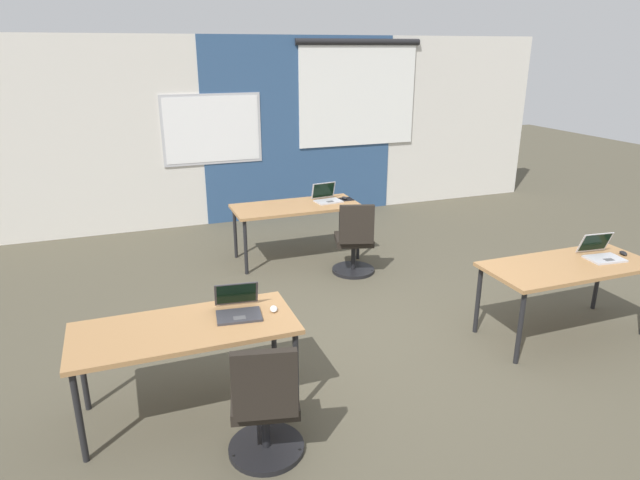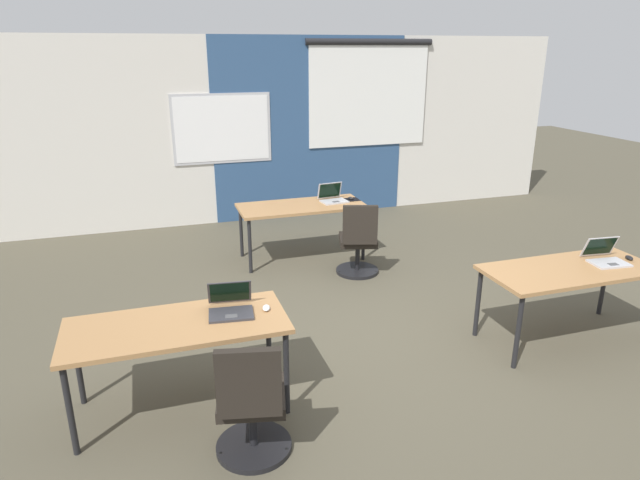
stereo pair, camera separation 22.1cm
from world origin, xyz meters
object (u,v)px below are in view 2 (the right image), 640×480
Objects in this scene: desk_near_left at (177,331)px; mouse_far_right at (351,198)px; desk_near_right at (570,274)px; laptop_near_right_end at (606,257)px; laptop_near_left_inner at (231,306)px; chair_far_right at (358,245)px; mouse_near_left_inner at (266,308)px; desk_far_center at (302,209)px; mouse_near_right_end at (629,258)px; laptop_far_right at (333,197)px; chair_near_left_inner at (252,409)px.

mouse_far_right is (2.44, 2.85, 0.08)m from desk_near_left.
desk_near_right is 4.44× the size of laptop_near_right_end.
laptop_near_right_end is at bearing 3.41° from desk_near_right.
laptop_near_left_inner is 0.40× the size of chair_far_right.
mouse_near_left_inner is at bearing 179.65° from desk_near_right.
mouse_near_right_end reaches higher than desk_far_center.
mouse_near_right_end is at bearing 0.67° from desk_near_right.
laptop_far_right reaches higher than desk_near_left.
desk_near_right is 0.68m from mouse_near_right_end.
laptop_near_right_end is 0.27m from mouse_near_right_end.
chair_far_right is at bearing -56.93° from desk_far_center.
laptop_near_left_inner is (-3.09, 0.06, 0.11)m from desk_near_right.
laptop_near_left_inner is 3.44m from mouse_far_right.
laptop_far_right is (-1.31, 2.85, 0.11)m from desk_near_right.
mouse_far_right is (1.77, 2.83, 0.00)m from mouse_near_left_inner.
laptop_near_left_inner is 1.02× the size of laptop_far_right.
laptop_near_right_end is at bearing -52.15° from desk_far_center.
mouse_near_left_inner reaches higher than desk_far_center.
mouse_near_right_end is 3.33m from mouse_far_right.
chair_far_right is (-0.20, -0.80, -0.36)m from mouse_far_right.
desk_near_right is at bearing -71.74° from laptop_far_right.
mouse_far_right reaches higher than desk_near_left.
mouse_near_left_inner is at bearing -3.12° from laptop_near_left_inner.
desk_far_center is 4.35× the size of laptop_near_left_inner.
desk_far_center is 2.99m from mouse_near_left_inner.
laptop_near_left_inner is 0.27m from mouse_near_left_inner.
laptop_near_left_inner is 3.33× the size of mouse_near_left_inner.
desk_near_left is at bearing -122.01° from desk_far_center.
laptop_far_right is 0.39× the size of chair_far_right.
laptop_near_right_end reaches higher than desk_far_center.
mouse_near_left_inner is 0.31× the size of laptop_near_right_end.
chair_far_right is at bearing 54.42° from laptop_near_left_inner.
mouse_near_left_inner reaches higher than desk_near_left.
laptop_near_right_end is (3.91, 0.02, 0.11)m from desk_near_left.
chair_far_right is at bearing 52.34° from mouse_near_left_inner.
desk_near_right is 1.00× the size of desk_far_center.
laptop_near_right_end is at bearing -62.50° from mouse_far_right.
laptop_near_right_end is (3.50, -0.04, 0.00)m from laptop_near_left_inner.
chair_near_left_inner reaches higher than mouse_near_right_end.
mouse_near_left_inner is 2.59m from chair_far_right.
mouse_far_right is (-1.74, 2.84, 0.00)m from mouse_near_right_end.
laptop_near_left_inner is 3.77m from mouse_near_right_end.
desk_near_right is 15.33× the size of mouse_far_right.
laptop_far_right is (1.78, 2.79, 0.00)m from laptop_near_left_inner.
chair_near_left_inner and chair_far_right have the same top height.
chair_near_left_inner is 3.30m from chair_far_right.
mouse_near_left_inner is 0.98× the size of mouse_near_right_end.
desk_near_left is at bearing -173.81° from laptop_near_right_end.
laptop_near_left_inner is at bearing 179.14° from mouse_near_right_end.
laptop_near_left_inner is (-1.34, -2.74, 0.11)m from desk_far_center.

